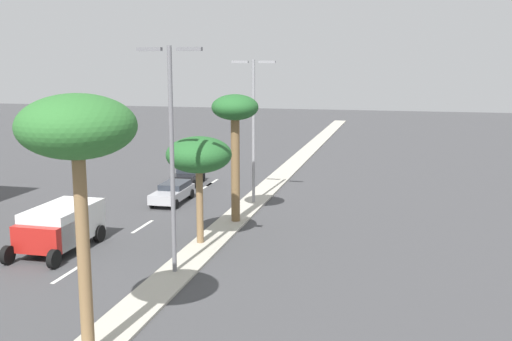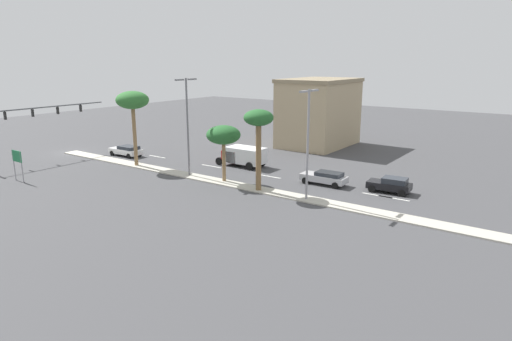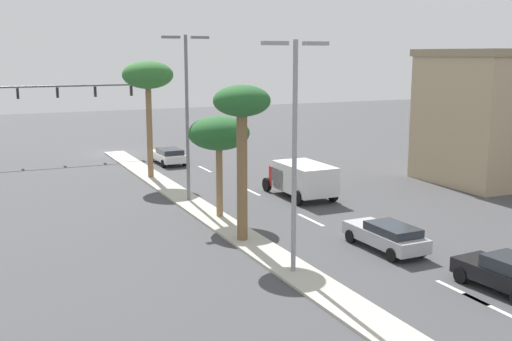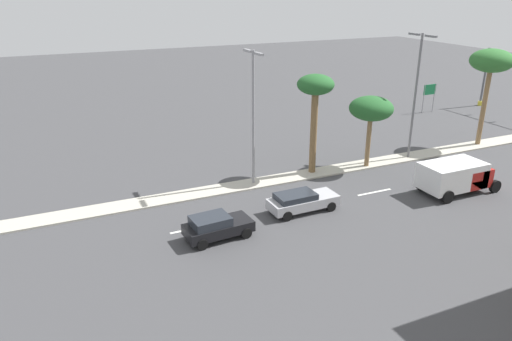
% 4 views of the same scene
% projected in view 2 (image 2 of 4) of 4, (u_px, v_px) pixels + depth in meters
% --- Properties ---
extents(ground_plane, '(160.00, 160.00, 0.00)m').
position_uv_depth(ground_plane, '(316.00, 202.00, 38.78)').
color(ground_plane, '#424244').
extents(median_curb, '(1.80, 93.34, 0.12)m').
position_uv_depth(median_curb, '(442.00, 226.00, 32.96)').
color(median_curb, '#B7B2A3').
rests_on(median_curb, ground).
extents(lane_stripe_near, '(0.20, 2.80, 0.01)m').
position_uv_depth(lane_stripe_near, '(120.00, 150.00, 60.64)').
color(lane_stripe_near, silver).
rests_on(lane_stripe_near, ground).
extents(lane_stripe_trailing, '(0.20, 2.80, 0.01)m').
position_uv_depth(lane_stripe_trailing, '(157.00, 157.00, 56.54)').
color(lane_stripe_trailing, silver).
rests_on(lane_stripe_trailing, ground).
extents(lane_stripe_rear, '(0.20, 2.80, 0.01)m').
position_uv_depth(lane_stripe_rear, '(211.00, 166.00, 51.54)').
color(lane_stripe_rear, silver).
rests_on(lane_stripe_rear, ground).
extents(lane_stripe_right, '(0.20, 2.80, 0.01)m').
position_uv_depth(lane_stripe_right, '(269.00, 176.00, 47.06)').
color(lane_stripe_right, silver).
rests_on(lane_stripe_right, ground).
extents(lane_stripe_outboard, '(0.20, 2.80, 0.01)m').
position_uv_depth(lane_stripe_outboard, '(394.00, 198.00, 39.67)').
color(lane_stripe_outboard, silver).
rests_on(lane_stripe_outboard, ground).
extents(lane_stripe_inboard, '(0.20, 2.80, 0.01)m').
position_uv_depth(lane_stripe_inboard, '(377.00, 195.00, 40.52)').
color(lane_stripe_inboard, silver).
rests_on(lane_stripe_inboard, ground).
extents(traffic_signal_gantry, '(16.39, 0.53, 6.73)m').
position_uv_depth(traffic_signal_gantry, '(18.00, 125.00, 52.25)').
color(traffic_signal_gantry, '#515459').
rests_on(traffic_signal_gantry, ground).
extents(directional_road_sign, '(0.10, 1.66, 3.15)m').
position_uv_depth(directional_road_sign, '(17.00, 159.00, 44.64)').
color(directional_road_sign, gray).
rests_on(directional_road_sign, ground).
extents(commercial_building, '(11.70, 8.11, 9.32)m').
position_uv_depth(commercial_building, '(319.00, 112.00, 62.77)').
color(commercial_building, tan).
rests_on(commercial_building, ground).
extents(palm_tree_mid, '(3.62, 3.62, 8.40)m').
position_uv_depth(palm_tree_mid, '(132.00, 102.00, 49.84)').
color(palm_tree_mid, olive).
rests_on(palm_tree_mid, median_curb).
extents(palm_tree_leading, '(3.37, 3.37, 5.57)m').
position_uv_depth(palm_tree_leading, '(223.00, 135.00, 43.85)').
color(palm_tree_leading, olive).
rests_on(palm_tree_leading, median_curb).
extents(palm_tree_outboard, '(2.71, 2.71, 7.47)m').
position_uv_depth(palm_tree_outboard, '(259.00, 123.00, 40.35)').
color(palm_tree_outboard, brown).
rests_on(palm_tree_outboard, median_curb).
extents(street_lamp_outboard, '(2.90, 0.24, 9.99)m').
position_uv_depth(street_lamp_outboard, '(187.00, 119.00, 45.80)').
color(street_lamp_outboard, slate).
rests_on(street_lamp_outboard, median_curb).
extents(street_lamp_inboard, '(2.90, 0.24, 9.43)m').
position_uv_depth(street_lamp_inboard, '(308.00, 136.00, 37.85)').
color(street_lamp_inboard, gray).
rests_on(street_lamp_inboard, median_curb).
extents(sedan_silver_inboard, '(1.91, 4.59, 1.32)m').
position_uv_depth(sedan_silver_inboard, '(325.00, 177.00, 43.86)').
color(sedan_silver_inboard, '#B2B2B7').
rests_on(sedan_silver_inboard, ground).
extents(sedan_white_outboard, '(2.05, 4.55, 1.33)m').
position_uv_depth(sedan_white_outboard, '(126.00, 150.00, 56.76)').
color(sedan_white_outboard, silver).
rests_on(sedan_white_outboard, ground).
extents(sedan_black_trailing, '(2.12, 3.99, 1.43)m').
position_uv_depth(sedan_black_trailing, '(391.00, 184.00, 41.27)').
color(sedan_black_trailing, black).
rests_on(sedan_black_trailing, ground).
extents(box_truck, '(2.73, 5.56, 2.20)m').
position_uv_depth(box_truck, '(243.00, 155.00, 51.38)').
color(box_truck, '#B21E19').
rests_on(box_truck, ground).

